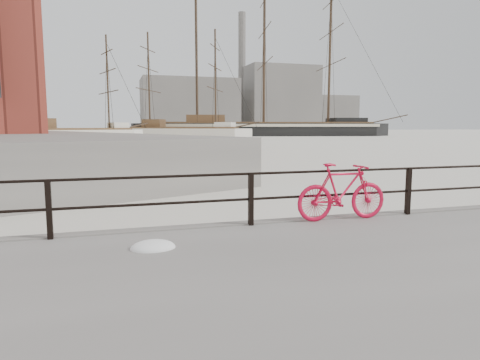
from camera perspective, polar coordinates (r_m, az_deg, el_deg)
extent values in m
plane|color=white|center=(9.97, 20.75, -6.08)|extent=(400.00, 400.00, 0.00)
imported|color=red|center=(8.70, 13.46, -1.52)|extent=(1.90, 0.32, 1.14)
ellipsoid|color=white|center=(6.75, -11.55, -7.88)|extent=(0.69, 0.54, 0.25)
cube|color=gray|center=(150.10, -6.78, 9.79)|extent=(32.00, 18.00, 18.00)
cube|color=gray|center=(164.69, 5.19, 10.63)|extent=(26.00, 20.00, 24.00)
cube|color=gray|center=(178.70, 11.50, 8.64)|extent=(20.00, 16.00, 14.00)
cylinder|color=gray|center=(165.99, 0.27, 14.10)|extent=(2.80, 2.80, 44.00)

